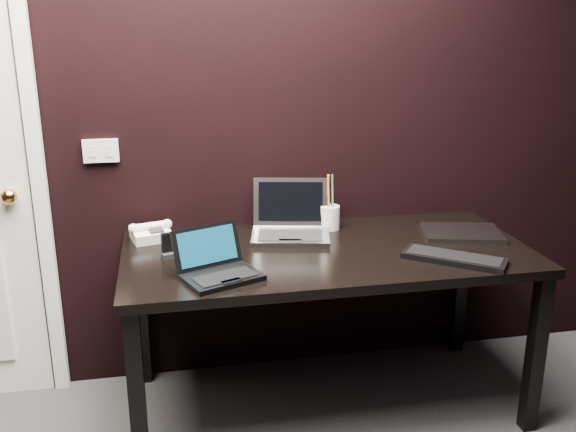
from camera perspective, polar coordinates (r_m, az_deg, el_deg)
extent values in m
plane|color=black|center=(2.90, -4.14, 9.81)|extent=(4.00, 0.00, 4.00)
cube|color=white|center=(2.94, -21.31, 3.34)|extent=(0.06, 0.05, 2.11)
sphere|color=gold|center=(2.95, -23.57, 1.59)|extent=(0.07, 0.07, 0.07)
cube|color=silver|center=(2.91, -16.30, 5.59)|extent=(0.15, 0.02, 0.10)
cube|color=silver|center=(2.90, -17.01, 5.50)|extent=(0.03, 0.01, 0.05)
cube|color=silver|center=(2.89, -15.63, 5.59)|extent=(0.03, 0.01, 0.05)
cube|color=black|center=(2.71, 3.51, -3.36)|extent=(1.70, 0.80, 0.04)
cube|color=black|center=(2.49, -13.28, -15.38)|extent=(0.06, 0.06, 0.70)
cube|color=black|center=(2.88, 21.15, -11.39)|extent=(0.06, 0.06, 0.70)
cube|color=black|center=(3.10, -12.93, -8.45)|extent=(0.06, 0.06, 0.70)
cube|color=black|center=(3.42, 15.03, -6.10)|extent=(0.06, 0.06, 0.70)
cube|color=black|center=(2.40, -5.87, -5.45)|extent=(0.32, 0.28, 0.02)
cube|color=black|center=(2.38, -5.62, -5.38)|extent=(0.25, 0.18, 0.00)
cube|color=black|center=(2.34, -5.06, -5.78)|extent=(0.08, 0.06, 0.00)
cube|color=black|center=(2.47, -7.22, -2.67)|extent=(0.28, 0.16, 0.16)
cube|color=#09324A|center=(2.47, -7.16, -2.67)|extent=(0.23, 0.13, 0.13)
cube|color=#939297|center=(2.82, 0.20, -1.82)|extent=(0.38, 0.31, 0.02)
cube|color=black|center=(2.79, 0.20, -1.76)|extent=(0.30, 0.19, 0.00)
cube|color=#9B9CA1|center=(2.73, 0.18, -2.20)|extent=(0.10, 0.06, 0.00)
cube|color=gray|center=(2.93, 0.23, 1.30)|extent=(0.35, 0.13, 0.21)
cube|color=black|center=(2.92, 0.23, 1.30)|extent=(0.30, 0.11, 0.17)
cube|color=black|center=(2.65, 14.56, -3.65)|extent=(0.40, 0.36, 0.02)
cube|color=black|center=(2.65, 14.58, -3.40)|extent=(0.36, 0.31, 0.00)
cube|color=gray|center=(2.97, 15.20, -1.47)|extent=(0.39, 0.32, 0.02)
cube|color=white|center=(2.87, -12.12, -1.60)|extent=(0.19, 0.18, 0.07)
cylinder|color=white|center=(2.85, -12.13, -0.90)|extent=(0.15, 0.07, 0.03)
sphere|color=white|center=(2.83, -13.58, -1.10)|extent=(0.05, 0.05, 0.04)
sphere|color=silver|center=(2.86, -10.69, -0.71)|extent=(0.05, 0.05, 0.04)
cube|color=black|center=(2.82, -11.62, -1.25)|extent=(0.07, 0.06, 0.01)
cube|color=black|center=(2.65, -10.66, -2.54)|extent=(0.05, 0.04, 0.10)
cube|color=black|center=(2.65, -10.51, -3.45)|extent=(0.07, 0.06, 0.02)
cylinder|color=silver|center=(2.95, 3.75, -0.13)|extent=(0.12, 0.12, 0.11)
cylinder|color=orange|center=(2.92, 3.57, 2.20)|extent=(0.01, 0.04, 0.16)
cylinder|color=#23833A|center=(2.90, 3.98, 2.09)|extent=(0.01, 0.03, 0.16)
cylinder|color=black|center=(2.92, 3.92, 2.19)|extent=(0.01, 0.02, 0.17)
cylinder|color=orange|center=(2.90, 3.63, 2.09)|extent=(0.01, 0.04, 0.16)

